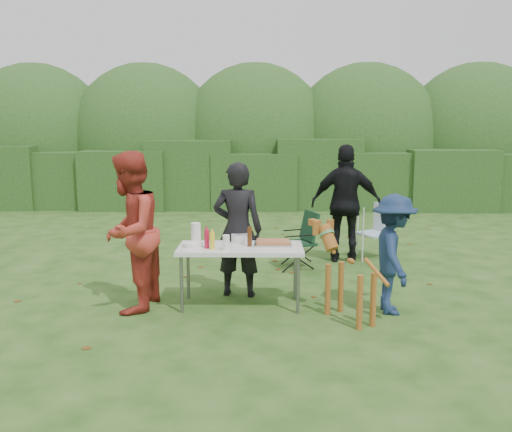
{
  "coord_description": "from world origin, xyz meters",
  "views": [
    {
      "loc": [
        0.25,
        -6.35,
        2.17
      ],
      "look_at": [
        0.15,
        0.69,
        1.0
      ],
      "focal_mm": 38.0,
      "sensor_mm": 36.0,
      "label": 1
    }
  ],
  "objects_px": {
    "person_cook": "(238,230)",
    "person_black_puffy": "(346,204)",
    "folding_table": "(241,251)",
    "child": "(394,254)",
    "mustard_bottle": "(212,241)",
    "paper_towel_roll": "(196,233)",
    "camping_chair": "(298,240)",
    "ketchup_bottle": "(207,239)",
    "dog": "(350,275)",
    "beer_bottle": "(250,237)",
    "person_red_jacket": "(130,232)",
    "lawn_chair": "(374,231)"
  },
  "relations": [
    {
      "from": "person_cook",
      "to": "person_red_jacket",
      "type": "bearing_deg",
      "value": 31.4
    },
    {
      "from": "person_red_jacket",
      "to": "lawn_chair",
      "type": "xyz_separation_m",
      "value": [
        3.4,
        2.61,
        -0.49
      ]
    },
    {
      "from": "mustard_bottle",
      "to": "beer_bottle",
      "type": "distance_m",
      "value": 0.47
    },
    {
      "from": "dog",
      "to": "camping_chair",
      "type": "distance_m",
      "value": 2.37
    },
    {
      "from": "child",
      "to": "camping_chair",
      "type": "bearing_deg",
      "value": 27.49
    },
    {
      "from": "beer_bottle",
      "to": "mustard_bottle",
      "type": "bearing_deg",
      "value": -159.18
    },
    {
      "from": "person_black_puffy",
      "to": "paper_towel_roll",
      "type": "relative_size",
      "value": 7.27
    },
    {
      "from": "child",
      "to": "person_black_puffy",
      "type": "bearing_deg",
      "value": 6.19
    },
    {
      "from": "child",
      "to": "camping_chair",
      "type": "distance_m",
      "value": 2.29
    },
    {
      "from": "person_cook",
      "to": "mustard_bottle",
      "type": "distance_m",
      "value": 0.64
    },
    {
      "from": "folding_table",
      "to": "child",
      "type": "xyz_separation_m",
      "value": [
        1.79,
        -0.22,
        0.02
      ]
    },
    {
      "from": "person_black_puffy",
      "to": "lawn_chair",
      "type": "xyz_separation_m",
      "value": [
        0.51,
        0.22,
        -0.49
      ]
    },
    {
      "from": "person_red_jacket",
      "to": "child",
      "type": "relative_size",
      "value": 1.35
    },
    {
      "from": "person_cook",
      "to": "paper_towel_roll",
      "type": "distance_m",
      "value": 0.57
    },
    {
      "from": "dog",
      "to": "ketchup_bottle",
      "type": "bearing_deg",
      "value": 44.86
    },
    {
      "from": "person_black_puffy",
      "to": "ketchup_bottle",
      "type": "distance_m",
      "value": 3.07
    },
    {
      "from": "lawn_chair",
      "to": "beer_bottle",
      "type": "bearing_deg",
      "value": 17.32
    },
    {
      "from": "person_black_puffy",
      "to": "beer_bottle",
      "type": "height_order",
      "value": "person_black_puffy"
    },
    {
      "from": "person_black_puffy",
      "to": "paper_towel_roll",
      "type": "distance_m",
      "value": 3.0
    },
    {
      "from": "dog",
      "to": "mustard_bottle",
      "type": "bearing_deg",
      "value": 46.5
    },
    {
      "from": "dog",
      "to": "paper_towel_roll",
      "type": "bearing_deg",
      "value": 39.06
    },
    {
      "from": "person_cook",
      "to": "ketchup_bottle",
      "type": "distance_m",
      "value": 0.62
    },
    {
      "from": "dog",
      "to": "lawn_chair",
      "type": "height_order",
      "value": "dog"
    },
    {
      "from": "camping_chair",
      "to": "ketchup_bottle",
      "type": "distance_m",
      "value": 2.3
    },
    {
      "from": "person_red_jacket",
      "to": "ketchup_bottle",
      "type": "xyz_separation_m",
      "value": [
        0.89,
        0.07,
        -0.1
      ]
    },
    {
      "from": "ketchup_bottle",
      "to": "beer_bottle",
      "type": "xyz_separation_m",
      "value": [
        0.51,
        0.1,
        0.01
      ]
    },
    {
      "from": "child",
      "to": "beer_bottle",
      "type": "height_order",
      "value": "child"
    },
    {
      "from": "person_red_jacket",
      "to": "ketchup_bottle",
      "type": "distance_m",
      "value": 0.9
    },
    {
      "from": "person_red_jacket",
      "to": "ketchup_bottle",
      "type": "bearing_deg",
      "value": 101.79
    },
    {
      "from": "dog",
      "to": "ketchup_bottle",
      "type": "xyz_separation_m",
      "value": [
        -1.65,
        0.4,
        0.33
      ]
    },
    {
      "from": "mustard_bottle",
      "to": "camping_chair",
      "type": "bearing_deg",
      "value": 60.42
    },
    {
      "from": "folding_table",
      "to": "camping_chair",
      "type": "distance_m",
      "value": 2.01
    },
    {
      "from": "mustard_bottle",
      "to": "paper_towel_roll",
      "type": "bearing_deg",
      "value": 127.19
    },
    {
      "from": "child",
      "to": "dog",
      "type": "height_order",
      "value": "child"
    },
    {
      "from": "ketchup_bottle",
      "to": "paper_towel_roll",
      "type": "bearing_deg",
      "value": 123.77
    },
    {
      "from": "person_red_jacket",
      "to": "dog",
      "type": "xyz_separation_m",
      "value": [
        2.54,
        -0.33,
        -0.42
      ]
    },
    {
      "from": "camping_chair",
      "to": "ketchup_bottle",
      "type": "bearing_deg",
      "value": 36.6
    },
    {
      "from": "child",
      "to": "beer_bottle",
      "type": "distance_m",
      "value": 1.7
    },
    {
      "from": "dog",
      "to": "ketchup_bottle",
      "type": "distance_m",
      "value": 1.73
    },
    {
      "from": "folding_table",
      "to": "paper_towel_roll",
      "type": "bearing_deg",
      "value": 165.55
    },
    {
      "from": "camping_chair",
      "to": "mustard_bottle",
      "type": "bearing_deg",
      "value": 38.95
    },
    {
      "from": "ketchup_bottle",
      "to": "paper_towel_roll",
      "type": "distance_m",
      "value": 0.29
    },
    {
      "from": "folding_table",
      "to": "person_red_jacket",
      "type": "distance_m",
      "value": 1.33
    },
    {
      "from": "child",
      "to": "paper_towel_roll",
      "type": "height_order",
      "value": "child"
    },
    {
      "from": "person_black_puffy",
      "to": "person_red_jacket",
      "type": "bearing_deg",
      "value": 47.6
    },
    {
      "from": "person_cook",
      "to": "child",
      "type": "bearing_deg",
      "value": 167.39
    },
    {
      "from": "person_cook",
      "to": "person_black_puffy",
      "type": "height_order",
      "value": "person_black_puffy"
    },
    {
      "from": "person_cook",
      "to": "lawn_chair",
      "type": "height_order",
      "value": "person_cook"
    },
    {
      "from": "folding_table",
      "to": "paper_towel_roll",
      "type": "height_order",
      "value": "paper_towel_roll"
    },
    {
      "from": "beer_bottle",
      "to": "dog",
      "type": "bearing_deg",
      "value": -23.72
    }
  ]
}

